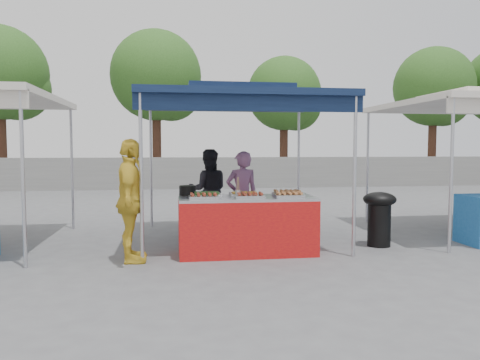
{
  "coord_description": "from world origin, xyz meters",
  "views": [
    {
      "loc": [
        -1.09,
        -6.87,
        1.58
      ],
      "look_at": [
        0.0,
        0.6,
        1.05
      ],
      "focal_mm": 35.0,
      "sensor_mm": 36.0,
      "label": 1
    }
  ],
  "objects": [
    {
      "name": "crate_stacked",
      "position": [
        0.43,
        0.41,
        0.42
      ],
      "size": [
        0.46,
        0.32,
        0.28
      ],
      "primitive_type": "cube",
      "color": "#133A9E",
      "rests_on": "crate_right"
    },
    {
      "name": "food_tray_fl",
      "position": [
        -0.65,
        -0.34,
        0.88
      ],
      "size": [
        0.42,
        0.3,
        0.07
      ],
      "color": "silver",
      "rests_on": "vendor_table"
    },
    {
      "name": "food_tray_fm",
      "position": [
        -0.0,
        -0.34,
        0.88
      ],
      "size": [
        0.42,
        0.3,
        0.07
      ],
      "color": "silver",
      "rests_on": "vendor_table"
    },
    {
      "name": "tree_2",
      "position": [
        3.94,
        13.29,
        3.78
      ],
      "size": [
        3.32,
        3.22,
        5.53
      ],
      "color": "#3F2418",
      "rests_on": "ground_plane"
    },
    {
      "name": "food_tray_fr",
      "position": [
        0.58,
        -0.33,
        0.88
      ],
      "size": [
        0.42,
        0.3,
        0.07
      ],
      "color": "silver",
      "rests_on": "vendor_table"
    },
    {
      "name": "cooking_pot",
      "position": [
        -0.86,
        0.24,
        0.92
      ],
      "size": [
        0.25,
        0.25,
        0.15
      ],
      "primitive_type": "cylinder",
      "color": "black",
      "rests_on": "vendor_table"
    },
    {
      "name": "main_canopy",
      "position": [
        0.0,
        0.97,
        2.37
      ],
      "size": [
        3.2,
        3.2,
        2.57
      ],
      "color": "#B7B7BE",
      "rests_on": "ground_plane"
    },
    {
      "name": "crate_right",
      "position": [
        0.43,
        0.41,
        0.14
      ],
      "size": [
        0.47,
        0.33,
        0.28
      ],
      "primitive_type": "cube",
      "color": "#133A9E",
      "rests_on": "ground_plane"
    },
    {
      "name": "food_tray_bl",
      "position": [
        -0.59,
        -0.05,
        0.88
      ],
      "size": [
        0.42,
        0.3,
        0.07
      ],
      "color": "silver",
      "rests_on": "vendor_table"
    },
    {
      "name": "tree_3",
      "position": [
        10.74,
        12.93,
        4.15
      ],
      "size": [
        3.58,
        3.53,
        6.07
      ],
      "color": "#3F2418",
      "rests_on": "ground_plane"
    },
    {
      "name": "wok_burner",
      "position": [
        2.18,
        0.12,
        0.52
      ],
      "size": [
        0.52,
        0.52,
        0.88
      ],
      "rotation": [
        0.0,
        0.0,
        0.27
      ],
      "color": "black",
      "rests_on": "ground_plane"
    },
    {
      "name": "customer_person",
      "position": [
        -1.65,
        -0.38,
        0.85
      ],
      "size": [
        0.45,
        1.01,
        1.7
      ],
      "primitive_type": "imported",
      "rotation": [
        0.0,
        0.0,
        1.6
      ],
      "color": "gold",
      "rests_on": "ground_plane"
    },
    {
      "name": "ground_plane",
      "position": [
        0.0,
        0.0,
        0.0
      ],
      "size": [
        80.0,
        80.0,
        0.0
      ],
      "primitive_type": "plane",
      "color": "#57585A"
    },
    {
      "name": "skewer_cup",
      "position": [
        -0.15,
        -0.26,
        0.91
      ],
      "size": [
        0.09,
        0.09,
        0.11
      ],
      "primitive_type": "cylinder",
      "color": "#B7B7BE",
      "rests_on": "vendor_table"
    },
    {
      "name": "crate_left",
      "position": [
        -0.51,
        0.42,
        0.13
      ],
      "size": [
        0.45,
        0.31,
        0.27
      ],
      "primitive_type": "cube",
      "color": "#133A9E",
      "rests_on": "ground_plane"
    },
    {
      "name": "tree_0",
      "position": [
        -7.6,
        12.88,
        4.34
      ],
      "size": [
        3.72,
        3.69,
        6.35
      ],
      "color": "#3F2418",
      "rests_on": "ground_plane"
    },
    {
      "name": "back_wall",
      "position": [
        0.0,
        11.0,
        0.6
      ],
      "size": [
        40.0,
        0.25,
        1.2
      ],
      "primitive_type": "cube",
      "color": "gray",
      "rests_on": "ground_plane"
    },
    {
      "name": "vendor_table",
      "position": [
        0.0,
        -0.1,
        0.43
      ],
      "size": [
        2.0,
        0.8,
        0.85
      ],
      "color": "red",
      "rests_on": "ground_plane"
    },
    {
      "name": "food_tray_br",
      "position": [
        0.63,
        -0.03,
        0.88
      ],
      "size": [
        0.42,
        0.3,
        0.07
      ],
      "color": "silver",
      "rests_on": "vendor_table"
    },
    {
      "name": "tree_1",
      "position": [
        -1.56,
        12.95,
        4.37
      ],
      "size": [
        3.74,
        3.72,
        6.4
      ],
      "color": "#3F2418",
      "rests_on": "ground_plane"
    },
    {
      "name": "food_tray_bm",
      "position": [
        -0.02,
        -0.01,
        0.88
      ],
      "size": [
        0.42,
        0.3,
        0.07
      ],
      "color": "silver",
      "rests_on": "vendor_table"
    },
    {
      "name": "vendor_woman",
      "position": [
        0.07,
        0.86,
        0.76
      ],
      "size": [
        0.59,
        0.43,
        1.51
      ],
      "primitive_type": "imported",
      "rotation": [
        0.0,
        0.0,
        3.27
      ],
      "color": "#86557D",
      "rests_on": "ground_plane"
    },
    {
      "name": "helper_man",
      "position": [
        -0.42,
        1.86,
        0.77
      ],
      "size": [
        0.77,
        0.6,
        1.54
      ],
      "primitive_type": "imported",
      "rotation": [
        0.0,
        0.0,
        3.11
      ],
      "color": "black",
      "rests_on": "ground_plane"
    }
  ]
}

